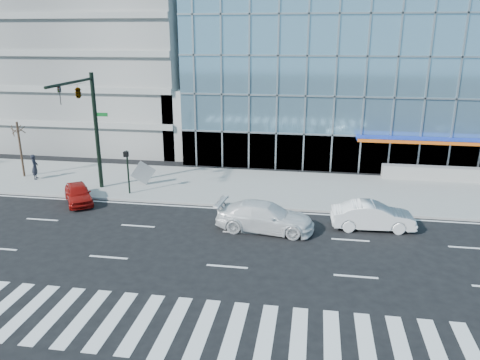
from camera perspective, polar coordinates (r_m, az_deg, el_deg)
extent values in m
plane|color=black|center=(26.23, 0.06, -6.45)|extent=(160.00, 160.00, 0.00)
cube|color=gray|center=(33.60, 2.23, -0.84)|extent=(120.00, 8.00, 0.15)
cube|color=#6F9EB9|center=(50.79, 21.32, 12.81)|extent=(42.00, 26.00, 15.00)
cube|color=gray|center=(55.08, -17.10, 16.12)|extent=(24.00, 24.00, 20.00)
cube|color=gray|center=(43.48, -4.01, 7.34)|extent=(6.00, 8.00, 6.00)
cylinder|color=black|center=(33.78, -17.08, 5.65)|extent=(0.28, 0.28, 8.00)
cylinder|color=black|center=(30.81, -19.96, 11.09)|extent=(0.18, 5.60, 0.18)
imported|color=black|center=(29.66, -21.13, 9.58)|extent=(0.18, 0.22, 1.10)
imported|color=black|center=(31.57, -19.15, 10.20)|extent=(0.48, 2.24, 0.90)
cube|color=#0C591E|center=(33.38, -16.56, 7.66)|extent=(0.90, 0.05, 0.25)
cylinder|color=black|center=(32.47, -13.48, 0.93)|extent=(0.12, 0.12, 3.00)
cube|color=black|center=(32.00, -13.74, 3.08)|extent=(0.30, 0.25, 0.35)
cylinder|color=#332319|center=(38.95, -25.18, 3.38)|extent=(0.16, 0.16, 4.20)
ellipsoid|color=#332319|center=(38.62, -25.50, 5.80)|extent=(1.10, 1.10, 0.90)
imported|color=white|center=(26.33, 3.07, -4.49)|extent=(5.69, 2.73, 1.60)
imported|color=white|center=(27.54, 15.88, -4.24)|extent=(4.71, 1.89, 1.52)
imported|color=#9B0F0B|center=(32.26, -19.12, -1.57)|extent=(3.35, 3.94, 1.27)
imported|color=black|center=(38.10, -23.73, 1.48)|extent=(0.64, 0.79, 1.89)
cube|color=#959595|center=(34.21, -11.71, 0.86)|extent=(1.69, 0.79, 1.82)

